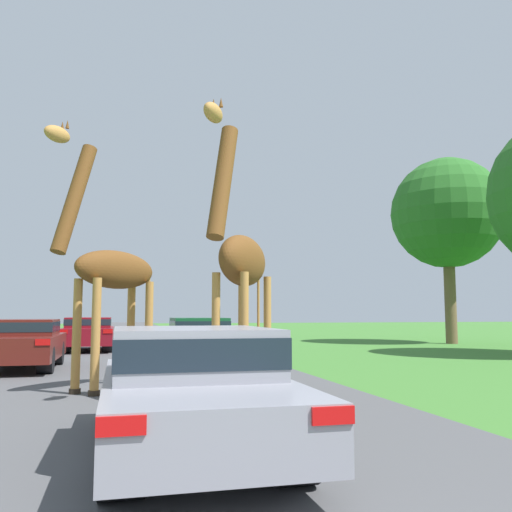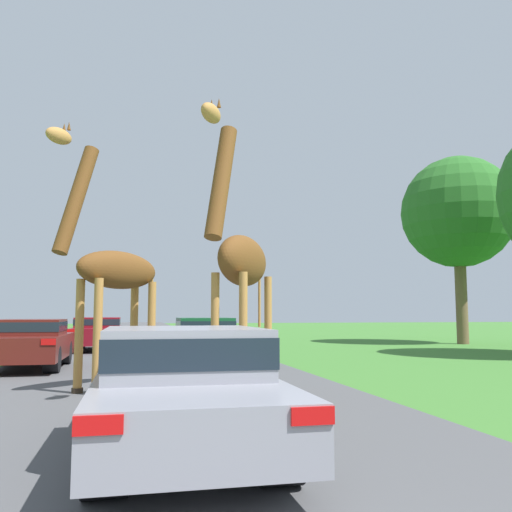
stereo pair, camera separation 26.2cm
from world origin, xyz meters
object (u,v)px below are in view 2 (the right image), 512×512
tree_left_edge (458,213)px  car_queue_right (30,342)px  giraffe_companion (112,271)px  car_lead_maroon (182,384)px  car_queue_left (98,332)px  giraffe_near_road (240,259)px  car_far_ahead (204,340)px

tree_left_edge → car_queue_right: bearing=-156.7°
giraffe_companion → car_queue_right: giraffe_companion is taller
car_lead_maroon → car_queue_left: (-1.97, 17.06, -0.01)m
giraffe_near_road → tree_left_edge: 20.67m
car_lead_maroon → car_far_ahead: size_ratio=1.12×
car_queue_right → giraffe_companion: bearing=-64.0°
giraffe_near_road → tree_left_edge: size_ratio=0.54×
giraffe_companion → car_far_ahead: (2.52, 4.90, -1.65)m
car_lead_maroon → car_queue_right: (-3.32, 9.85, -0.01)m
car_queue_left → giraffe_companion: bearing=-85.3°
tree_left_edge → giraffe_companion: bearing=-142.0°
car_queue_left → tree_left_edge: 18.31m
car_queue_right → car_far_ahead: (4.84, 0.14, -0.00)m
car_queue_left → tree_left_edge: tree_left_edge is taller
giraffe_near_road → car_queue_left: giraffe_near_road is taller
car_far_ahead → tree_left_edge: bearing=29.7°
giraffe_near_road → car_lead_maroon: giraffe_near_road is taller
car_lead_maroon → car_far_ahead: 10.11m
giraffe_near_road → car_queue_right: giraffe_near_road is taller
car_far_ahead → car_lead_maroon: bearing=-98.7°
giraffe_companion → tree_left_edge: tree_left_edge is taller
giraffe_companion → car_lead_maroon: (1.00, -5.09, -1.64)m
car_queue_right → tree_left_edge: size_ratio=0.44×
car_lead_maroon → car_far_ahead: car_far_ahead is taller
car_far_ahead → tree_left_edge: 16.97m
car_lead_maroon → tree_left_edge: 24.29m
giraffe_near_road → tree_left_edge: tree_left_edge is taller
giraffe_near_road → car_queue_left: (-3.26, 13.74, -1.76)m
car_queue_right → car_queue_left: size_ratio=1.00×
car_lead_maroon → car_queue_right: size_ratio=1.09×
car_far_ahead → giraffe_companion: bearing=-117.2°
tree_left_edge → car_queue_left: bearing=-177.2°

